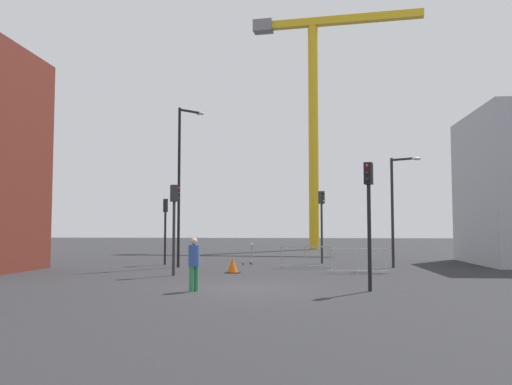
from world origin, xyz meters
TOP-DOWN VIEW (x-y plane):
  - ground at (0.00, 0.00)m, footprint 160.00×160.00m
  - construction_crane at (3.04, 30.56)m, footprint 15.48×2.86m
  - streetlamp_tall at (-4.32, 8.80)m, footprint 1.18×1.08m
  - streetlamp_short at (6.46, 9.37)m, footprint 1.38×0.85m
  - traffic_light_island at (3.92, -0.43)m, footprint 0.33×0.39m
  - traffic_light_crosswalk at (2.85, 12.17)m, footprint 0.36×0.38m
  - traffic_light_near at (-3.54, 4.27)m, footprint 0.38×0.36m
  - traffic_light_corner at (-5.57, 10.42)m, footprint 0.32×0.39m
  - pedestrian_walking at (-1.59, -0.93)m, footprint 0.34×0.34m
  - safety_barrier_left_run at (-1.03, 11.86)m, footprint 0.32×2.03m
  - safety_barrier_front at (4.22, 5.99)m, footprint 2.57×0.28m
  - safety_barrier_right_run at (1.93, 8.61)m, footprint 2.57×0.09m
  - traffic_cone_by_barrier at (-1.27, 5.78)m, footprint 0.64×0.64m

SIDE VIEW (x-z plane):
  - ground at x=0.00m, z-range 0.00..0.00m
  - traffic_cone_by_barrier at x=-1.27m, z-range -0.02..0.63m
  - safety_barrier_left_run at x=-1.03m, z-range 0.02..1.10m
  - safety_barrier_front at x=4.22m, z-range 0.02..1.10m
  - safety_barrier_right_run at x=1.93m, z-range 0.02..1.10m
  - pedestrian_walking at x=-1.59m, z-range 0.13..1.80m
  - traffic_light_corner at x=-5.57m, z-range 0.63..4.16m
  - traffic_light_near at x=-3.54m, z-range 0.66..4.44m
  - traffic_light_crosswalk at x=2.85m, z-range 0.69..4.70m
  - traffic_light_island at x=3.92m, z-range 0.69..4.75m
  - streetlamp_short at x=6.46m, z-range 0.57..6.04m
  - streetlamp_tall at x=-4.32m, z-range 0.62..8.71m
  - construction_crane at x=3.04m, z-range 3.42..24.97m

